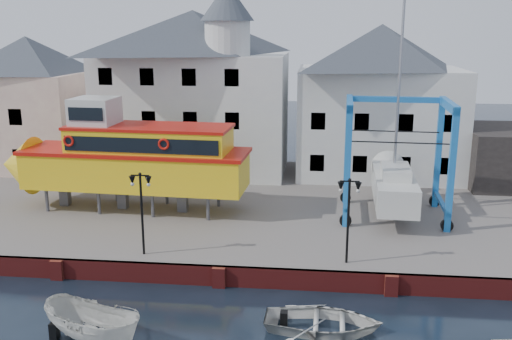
# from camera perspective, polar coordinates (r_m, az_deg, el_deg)

# --- Properties ---
(ground) EXTENTS (140.00, 140.00, 0.00)m
(ground) POSITION_cam_1_polar(r_m,az_deg,el_deg) (27.72, -3.69, -11.56)
(ground) COLOR black
(ground) RESTS_ON ground
(hardstanding) EXTENTS (44.00, 22.00, 1.00)m
(hardstanding) POSITION_cam_1_polar(r_m,az_deg,el_deg) (37.66, -0.86, -3.65)
(hardstanding) COLOR #67605D
(hardstanding) RESTS_ON ground
(quay_wall) EXTENTS (44.00, 0.47, 1.00)m
(quay_wall) POSITION_cam_1_polar(r_m,az_deg,el_deg) (27.60, -3.67, -10.53)
(quay_wall) COLOR maroon
(quay_wall) RESTS_ON ground
(building_pink) EXTENTS (8.00, 7.00, 10.30)m
(building_pink) POSITION_cam_1_polar(r_m,az_deg,el_deg) (48.48, -21.56, 6.23)
(building_pink) COLOR #C9A195
(building_pink) RESTS_ON hardstanding
(building_white_main) EXTENTS (14.00, 8.30, 14.00)m
(building_white_main) POSITION_cam_1_polar(r_m,az_deg,el_deg) (44.22, -6.05, 8.02)
(building_white_main) COLOR silver
(building_white_main) RESTS_ON hardstanding
(building_white_right) EXTENTS (12.00, 8.00, 11.20)m
(building_white_right) POSITION_cam_1_polar(r_m,az_deg,el_deg) (44.16, 12.17, 6.80)
(building_white_right) COLOR silver
(building_white_right) RESTS_ON hardstanding
(lamp_post_left) EXTENTS (1.12, 0.32, 4.20)m
(lamp_post_left) POSITION_cam_1_polar(r_m,az_deg,el_deg) (28.24, -11.44, -2.25)
(lamp_post_left) COLOR black
(lamp_post_left) RESTS_ON hardstanding
(lamp_post_right) EXTENTS (1.12, 0.32, 4.20)m
(lamp_post_right) POSITION_cam_1_polar(r_m,az_deg,el_deg) (27.00, 9.28, -2.92)
(lamp_post_right) COLOR black
(lamp_post_right) RESTS_ON hardstanding
(tour_boat) EXTENTS (15.96, 4.63, 6.87)m
(tour_boat) POSITION_cam_1_polar(r_m,az_deg,el_deg) (35.78, -13.35, 1.22)
(tour_boat) COLOR #59595E
(tour_boat) RESTS_ON hardstanding
(travel_lift) EXTENTS (6.44, 8.93, 13.35)m
(travel_lift) POSITION_cam_1_polar(r_m,az_deg,el_deg) (35.37, 13.55, -0.63)
(travel_lift) COLOR #1B58AC
(travel_lift) RESTS_ON hardstanding
(motorboat_b) EXTENTS (4.84, 3.52, 0.99)m
(motorboat_b) POSITION_cam_1_polar(r_m,az_deg,el_deg) (24.26, 6.72, -15.63)
(motorboat_b) COLOR silver
(motorboat_b) RESTS_ON ground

